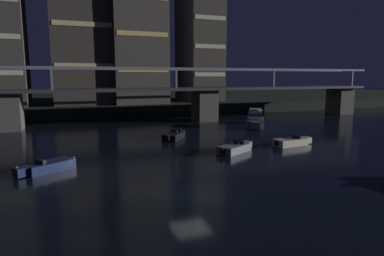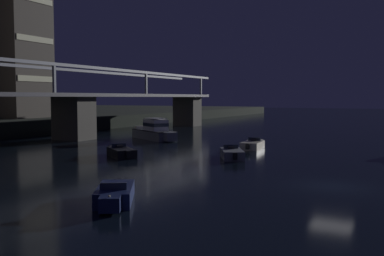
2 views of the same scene
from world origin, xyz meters
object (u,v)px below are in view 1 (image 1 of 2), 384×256
object	(u,v)px
river_bridge	(116,99)
tower_central	(137,19)
tower_west_low	(0,20)
speedboat_mid_left	(292,142)
speedboat_near_right	(175,135)
speedboat_near_center	(47,166)
speedboat_mid_center	(235,148)
tower_west_tall	(80,8)
tower_east_tall	(199,35)
cabin_cruiser_near_left	(255,119)

from	to	relation	value
river_bridge	tower_central	world-z (taller)	tower_central
tower_west_low	speedboat_mid_left	world-z (taller)	tower_west_low
speedboat_near_right	speedboat_mid_left	xyz separation A→B (m)	(11.49, -8.82, 0.00)
speedboat_near_center	speedboat_mid_center	size ratio (longest dim) A/B	0.99
tower_west_low	tower_west_tall	size ratio (longest dim) A/B	0.82
river_bridge	speedboat_near_right	xyz separation A→B (m)	(5.18, -15.12, -3.92)
speedboat_near_center	river_bridge	bearing A→B (deg)	69.73
tower_east_tall	speedboat_near_right	xyz separation A→B (m)	(-17.91, -36.16, -17.42)
speedboat_mid_left	speedboat_mid_center	world-z (taller)	same
speedboat_mid_center	tower_east_tall	bearing A→B (deg)	72.73
tower_central	cabin_cruiser_near_left	distance (m)	35.08
tower_central	speedboat_near_right	size ratio (longest dim) A/B	7.71
tower_central	speedboat_mid_left	bearing A→B (deg)	-77.16
tower_east_tall	speedboat_mid_center	distance (m)	50.89
cabin_cruiser_near_left	speedboat_mid_left	distance (m)	15.51
tower_west_tall	speedboat_near_center	xyz separation A→B (m)	(-5.40, -44.78, -21.46)
tower_east_tall	speedboat_mid_left	xyz separation A→B (m)	(-6.42, -44.97, -17.42)
tower_west_low	speedboat_near_center	distance (m)	47.92
cabin_cruiser_near_left	speedboat_near_center	bearing A→B (deg)	-151.50
speedboat_mid_center	river_bridge	bearing A→B (deg)	109.87
tower_west_tall	tower_east_tall	size ratio (longest dim) A/B	1.26
speedboat_near_center	speedboat_mid_left	distance (m)	26.11
river_bridge	speedboat_near_center	xyz separation A→B (m)	(-9.40, -25.45, -3.92)
tower_east_tall	speedboat_near_right	size ratio (longest dim) A/B	6.78
cabin_cruiser_near_left	speedboat_mid_left	bearing A→B (deg)	-105.70
speedboat_near_center	speedboat_mid_center	world-z (taller)	same
tower_west_tall	speedboat_mid_left	world-z (taller)	tower_west_tall
speedboat_mid_left	speedboat_mid_center	bearing A→B (deg)	-174.93
tower_central	speedboat_near_center	size ratio (longest dim) A/B	7.43
tower_east_tall	speedboat_mid_left	world-z (taller)	tower_east_tall
speedboat_mid_left	speedboat_mid_center	size ratio (longest dim) A/B	1.07
tower_west_low	tower_east_tall	bearing A→B (deg)	4.12
tower_east_tall	speedboat_mid_center	world-z (taller)	tower_east_tall
cabin_cruiser_near_left	speedboat_near_center	distance (m)	34.44
tower_central	cabin_cruiser_near_left	xyz separation A→B (m)	(13.57, -26.21, -18.95)
speedboat_near_center	speedboat_near_right	size ratio (longest dim) A/B	1.04
cabin_cruiser_near_left	speedboat_mid_left	world-z (taller)	cabin_cruiser_near_left
speedboat_near_right	river_bridge	bearing A→B (deg)	108.92
river_bridge	speedboat_mid_center	xyz separation A→B (m)	(8.90, -24.63, -3.92)
river_bridge	tower_west_tall	distance (m)	26.41
tower_west_low	speedboat_mid_left	size ratio (longest dim) A/B	6.23
river_bridge	tower_east_tall	size ratio (longest dim) A/B	3.18
river_bridge	tower_east_tall	bearing A→B (deg)	42.33
speedboat_near_right	speedboat_mid_center	bearing A→B (deg)	-68.63
tower_west_tall	river_bridge	bearing A→B (deg)	-78.32
speedboat_mid_center	speedboat_mid_left	bearing A→B (deg)	5.07
river_bridge	speedboat_mid_center	size ratio (longest dim) A/B	20.53
tower_west_tall	speedboat_mid_left	size ratio (longest dim) A/B	7.58
tower_central	speedboat_mid_center	distance (m)	46.21
tower_west_low	speedboat_mid_center	bearing A→B (deg)	-57.24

